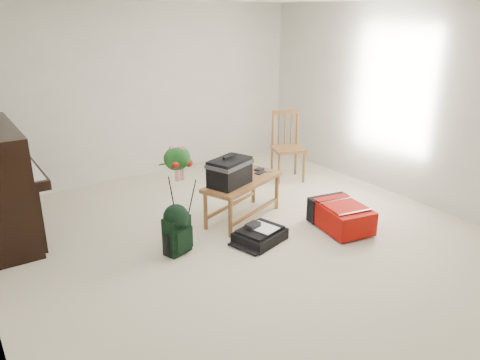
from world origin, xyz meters
TOP-DOWN VIEW (x-y plane):
  - floor at (0.00, 0.00)m, footprint 5.00×5.50m
  - wall_back at (0.00, 2.75)m, footprint 5.00×0.04m
  - wall_right at (2.50, 0.00)m, footprint 0.04×5.50m
  - bench at (0.14, 0.59)m, footprint 1.18×0.81m
  - dining_chair at (1.63, 1.41)m, footprint 0.57×0.57m
  - red_suitcase at (1.06, -0.24)m, footprint 0.58×0.78m
  - black_duffel at (0.10, -0.03)m, footprint 0.60×0.53m
  - green_backpack at (-0.76, 0.22)m, footprint 0.31×0.29m
  - flower_stand at (-0.67, 0.32)m, footprint 0.47×0.47m

SIDE VIEW (x-z plane):
  - floor at x=0.00m, z-range -0.01..0.01m
  - black_duffel at x=0.10m, z-range -0.03..0.18m
  - red_suitcase at x=1.06m, z-range 0.01..0.31m
  - green_backpack at x=-0.76m, z-range 0.03..0.56m
  - dining_chair at x=1.63m, z-range -0.01..1.00m
  - flower_stand at x=-0.67m, z-range -0.01..1.13m
  - bench at x=0.14m, z-range 0.17..1.02m
  - wall_back at x=0.00m, z-range 0.00..2.50m
  - wall_right at x=2.50m, z-range 0.00..2.50m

